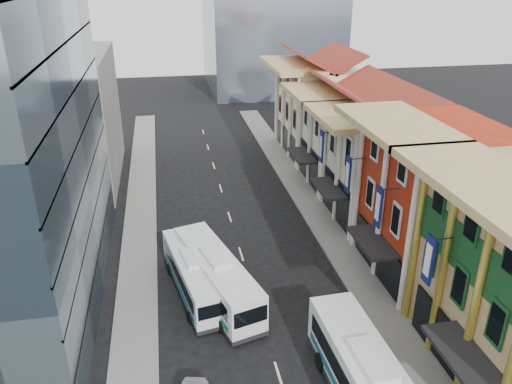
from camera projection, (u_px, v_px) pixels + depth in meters
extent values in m
cube|color=slate|center=(337.00, 244.00, 43.58)|extent=(3.00, 90.00, 0.15)
cube|color=slate|center=(138.00, 263.00, 40.69)|extent=(3.00, 90.00, 0.15)
cube|color=#AC2B13|center=(434.00, 201.00, 37.61)|extent=(8.00, 10.00, 12.00)
cube|color=white|center=(381.00, 168.00, 46.53)|extent=(8.00, 9.00, 10.00)
cube|color=white|center=(347.00, 139.00, 54.59)|extent=(8.00, 9.00, 10.00)
cube|color=white|center=(319.00, 110.00, 63.79)|extent=(8.00, 12.00, 11.00)
cube|color=gray|center=(67.00, 119.00, 54.49)|extent=(10.00, 18.00, 14.00)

